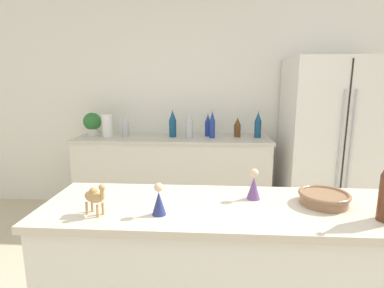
{
  "coord_description": "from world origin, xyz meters",
  "views": [
    {
      "loc": [
        -0.02,
        -0.95,
        1.52
      ],
      "look_at": [
        -0.16,
        1.37,
        1.05
      ],
      "focal_mm": 28.0,
      "sensor_mm": 36.0,
      "label": 1
    }
  ],
  "objects_px": {
    "potted_plant": "(92,123)",
    "back_bottle_1": "(125,125)",
    "fruit_bowl": "(324,198)",
    "camel_figurine": "(95,196)",
    "back_bottle_6": "(208,125)",
    "back_bottle_0": "(173,124)",
    "paper_towel_roll": "(107,126)",
    "back_bottle_2": "(258,125)",
    "back_bottle_4": "(189,125)",
    "wise_man_figurine_crimson": "(159,201)",
    "back_bottle_3": "(237,128)",
    "wise_man_figurine_blue": "(254,186)",
    "back_bottle_5": "(212,125)",
    "refrigerator": "(330,143)"
  },
  "relations": [
    {
      "from": "fruit_bowl",
      "to": "camel_figurine",
      "type": "distance_m",
      "value": 1.02
    },
    {
      "from": "back_bottle_3",
      "to": "back_bottle_6",
      "type": "height_order",
      "value": "back_bottle_6"
    },
    {
      "from": "back_bottle_1",
      "to": "potted_plant",
      "type": "bearing_deg",
      "value": 171.85
    },
    {
      "from": "back_bottle_4",
      "to": "wise_man_figurine_crimson",
      "type": "relative_size",
      "value": 2.21
    },
    {
      "from": "camel_figurine",
      "to": "back_bottle_1",
      "type": "bearing_deg",
      "value": 102.69
    },
    {
      "from": "refrigerator",
      "to": "wise_man_figurine_blue",
      "type": "relative_size",
      "value": 11.87
    },
    {
      "from": "potted_plant",
      "to": "wise_man_figurine_crimson",
      "type": "height_order",
      "value": "potted_plant"
    },
    {
      "from": "back_bottle_0",
      "to": "back_bottle_1",
      "type": "height_order",
      "value": "back_bottle_0"
    },
    {
      "from": "refrigerator",
      "to": "back_bottle_5",
      "type": "distance_m",
      "value": 1.29
    },
    {
      "from": "potted_plant",
      "to": "paper_towel_roll",
      "type": "height_order",
      "value": "potted_plant"
    },
    {
      "from": "back_bottle_6",
      "to": "back_bottle_4",
      "type": "bearing_deg",
      "value": -139.0
    },
    {
      "from": "paper_towel_roll",
      "to": "camel_figurine",
      "type": "distance_m",
      "value": 2.26
    },
    {
      "from": "camel_figurine",
      "to": "wise_man_figurine_crimson",
      "type": "distance_m",
      "value": 0.27
    },
    {
      "from": "back_bottle_4",
      "to": "camel_figurine",
      "type": "distance_m",
      "value": 2.1
    },
    {
      "from": "potted_plant",
      "to": "back_bottle_1",
      "type": "bearing_deg",
      "value": -8.15
    },
    {
      "from": "paper_towel_roll",
      "to": "back_bottle_1",
      "type": "bearing_deg",
      "value": 7.31
    },
    {
      "from": "back_bottle_3",
      "to": "refrigerator",
      "type": "bearing_deg",
      "value": -7.31
    },
    {
      "from": "refrigerator",
      "to": "potted_plant",
      "type": "bearing_deg",
      "value": 177.2
    },
    {
      "from": "back_bottle_0",
      "to": "back_bottle_2",
      "type": "height_order",
      "value": "back_bottle_0"
    },
    {
      "from": "back_bottle_0",
      "to": "fruit_bowl",
      "type": "height_order",
      "value": "back_bottle_0"
    },
    {
      "from": "back_bottle_2",
      "to": "back_bottle_1",
      "type": "bearing_deg",
      "value": -178.83
    },
    {
      "from": "back_bottle_6",
      "to": "wise_man_figurine_crimson",
      "type": "xyz_separation_m",
      "value": [
        -0.18,
        -2.25,
        -0.02
      ]
    },
    {
      "from": "back_bottle_6",
      "to": "camel_figurine",
      "type": "bearing_deg",
      "value": -101.26
    },
    {
      "from": "back_bottle_2",
      "to": "camel_figurine",
      "type": "relative_size",
      "value": 2.09
    },
    {
      "from": "potted_plant",
      "to": "back_bottle_1",
      "type": "distance_m",
      "value": 0.41
    },
    {
      "from": "back_bottle_2",
      "to": "back_bottle_0",
      "type": "bearing_deg",
      "value": -179.27
    },
    {
      "from": "wise_man_figurine_crimson",
      "to": "potted_plant",
      "type": "bearing_deg",
      "value": 117.77
    },
    {
      "from": "back_bottle_3",
      "to": "fruit_bowl",
      "type": "bearing_deg",
      "value": -83.86
    },
    {
      "from": "back_bottle_0",
      "to": "camel_figurine",
      "type": "bearing_deg",
      "value": -91.35
    },
    {
      "from": "wise_man_figurine_blue",
      "to": "back_bottle_0",
      "type": "bearing_deg",
      "value": 108.02
    },
    {
      "from": "back_bottle_3",
      "to": "camel_figurine",
      "type": "relative_size",
      "value": 1.6
    },
    {
      "from": "fruit_bowl",
      "to": "wise_man_figurine_crimson",
      "type": "bearing_deg",
      "value": -167.98
    },
    {
      "from": "back_bottle_0",
      "to": "back_bottle_1",
      "type": "xyz_separation_m",
      "value": [
        -0.54,
        -0.02,
        -0.02
      ]
    },
    {
      "from": "fruit_bowl",
      "to": "potted_plant",
      "type": "bearing_deg",
      "value": 132.78
    },
    {
      "from": "back_bottle_6",
      "to": "camel_figurine",
      "type": "distance_m",
      "value": 2.31
    },
    {
      "from": "wise_man_figurine_crimson",
      "to": "fruit_bowl",
      "type": "bearing_deg",
      "value": 12.02
    },
    {
      "from": "back_bottle_3",
      "to": "back_bottle_4",
      "type": "xyz_separation_m",
      "value": [
        -0.54,
        -0.14,
        0.04
      ]
    },
    {
      "from": "back_bottle_3",
      "to": "camel_figurine",
      "type": "distance_m",
      "value": 2.36
    },
    {
      "from": "back_bottle_4",
      "to": "back_bottle_6",
      "type": "bearing_deg",
      "value": 41.0
    },
    {
      "from": "back_bottle_3",
      "to": "back_bottle_1",
      "type": "bearing_deg",
      "value": -177.56
    },
    {
      "from": "back_bottle_0",
      "to": "back_bottle_3",
      "type": "height_order",
      "value": "back_bottle_0"
    },
    {
      "from": "potted_plant",
      "to": "camel_figurine",
      "type": "xyz_separation_m",
      "value": [
        0.9,
        -2.23,
        -0.02
      ]
    },
    {
      "from": "fruit_bowl",
      "to": "wise_man_figurine_crimson",
      "type": "xyz_separation_m",
      "value": [
        -0.74,
        -0.16,
        0.03
      ]
    },
    {
      "from": "back_bottle_6",
      "to": "wise_man_figurine_blue",
      "type": "height_order",
      "value": "back_bottle_6"
    },
    {
      "from": "camel_figurine",
      "to": "wise_man_figurine_crimson",
      "type": "relative_size",
      "value": 1.02
    },
    {
      "from": "back_bottle_5",
      "to": "camel_figurine",
      "type": "distance_m",
      "value": 2.21
    },
    {
      "from": "fruit_bowl",
      "to": "wise_man_figurine_blue",
      "type": "relative_size",
      "value": 1.52
    },
    {
      "from": "paper_towel_roll",
      "to": "back_bottle_2",
      "type": "height_order",
      "value": "back_bottle_2"
    },
    {
      "from": "back_bottle_3",
      "to": "back_bottle_5",
      "type": "bearing_deg",
      "value": -165.27
    },
    {
      "from": "wise_man_figurine_crimson",
      "to": "back_bottle_5",
      "type": "bearing_deg",
      "value": 83.89
    }
  ]
}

